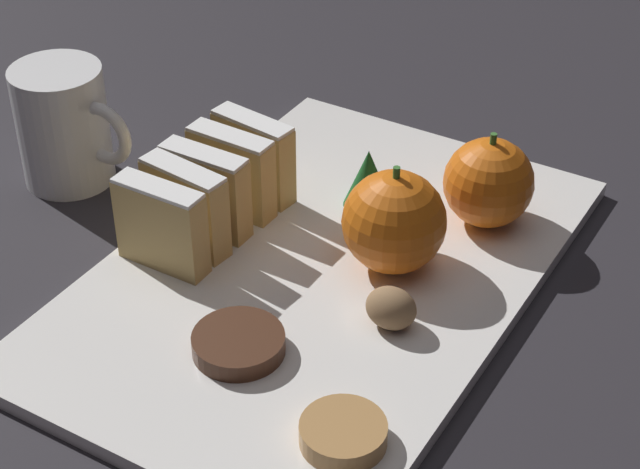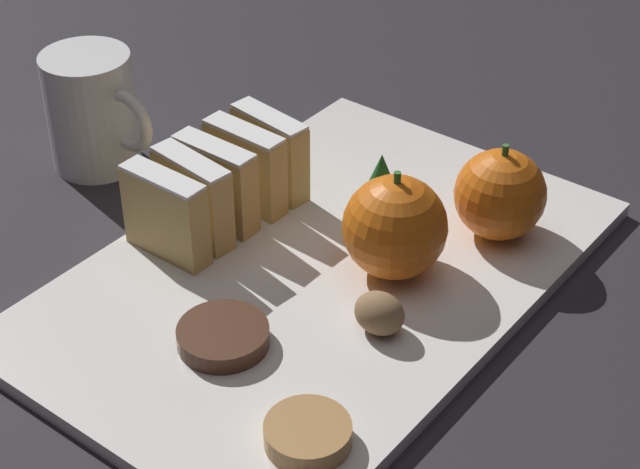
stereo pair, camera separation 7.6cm
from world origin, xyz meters
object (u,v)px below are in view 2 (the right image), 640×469
(walnut, at_px, (379,313))
(chocolate_cookie, at_px, (222,335))
(orange_far, at_px, (500,194))
(orange_near, at_px, (395,227))
(coffee_mug, at_px, (93,111))

(walnut, relative_size, chocolate_cookie, 0.58)
(chocolate_cookie, bearing_deg, orange_far, 70.26)
(walnut, bearing_deg, orange_near, 116.60)
(coffee_mug, bearing_deg, walnut, -7.73)
(orange_near, bearing_deg, chocolate_cookie, -108.04)
(chocolate_cookie, xyz_separation_m, coffee_mug, (-0.25, 0.12, 0.03))
(orange_near, height_order, walnut, orange_near)
(walnut, bearing_deg, chocolate_cookie, -134.99)
(walnut, bearing_deg, coffee_mug, 172.27)
(walnut, bearing_deg, orange_far, 88.06)
(orange_far, bearing_deg, walnut, -91.94)
(chocolate_cookie, relative_size, coffee_mug, 0.57)
(orange_near, relative_size, coffee_mug, 0.77)
(orange_far, distance_m, coffee_mug, 0.34)
(orange_near, height_order, orange_far, orange_near)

